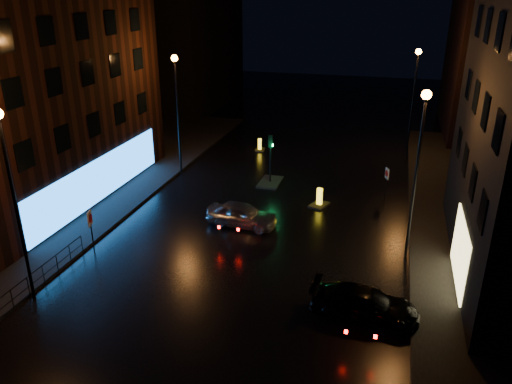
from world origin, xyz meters
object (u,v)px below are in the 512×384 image
traffic_signal (270,176)px  road_sign_left (90,222)px  bollard_near (319,202)px  silver_hatchback (242,215)px  road_sign_right (387,176)px  dark_sedan (365,304)px  bollard_far (260,148)px

traffic_signal → road_sign_left: traffic_signal is taller
bollard_near → road_sign_left: road_sign_left is taller
silver_hatchback → road_sign_left: bearing=133.4°
road_sign_left → road_sign_right: size_ratio=1.11×
dark_sedan → bollard_far: bearing=29.6°
bollard_near → road_sign_right: road_sign_right is taller
silver_hatchback → dark_sedan: bearing=-127.8°
bollard_near → road_sign_left: size_ratio=0.67×
traffic_signal → silver_hatchback: 6.82m
road_sign_left → silver_hatchback: bearing=22.5°
traffic_signal → silver_hatchback: traffic_signal is taller
traffic_signal → silver_hatchback: (0.07, -6.82, 0.17)m
bollard_near → silver_hatchback: bearing=-114.2°
bollard_near → bollard_far: size_ratio=1.24×
traffic_signal → bollard_far: bearing=110.8°
traffic_signal → bollard_near: (3.85, -2.93, -0.25)m
traffic_signal → road_sign_right: size_ratio=1.64×
silver_hatchback → bollard_near: (3.78, 3.89, -0.42)m
traffic_signal → dark_sedan: size_ratio=0.79×
dark_sedan → road_sign_right: road_sign_right is taller
road_sign_left → road_sign_right: 17.77m
road_sign_left → road_sign_right: road_sign_left is taller
silver_hatchback → bollard_near: size_ratio=2.56×
bollard_far → dark_sedan: bearing=-72.3°
road_sign_right → dark_sedan: bearing=64.7°
silver_hatchback → bollard_far: size_ratio=3.16×
bollard_near → road_sign_right: (3.84, 2.11, 1.32)m
silver_hatchback → bollard_near: silver_hatchback is taller
traffic_signal → road_sign_left: bearing=-117.8°
silver_hatchback → road_sign_right: size_ratio=1.89×
road_sign_left → road_sign_right: bearing=22.3°
traffic_signal → road_sign_right: bearing=-6.1°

